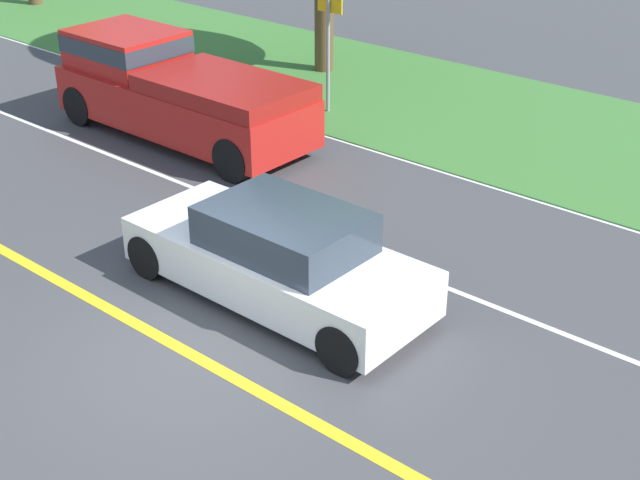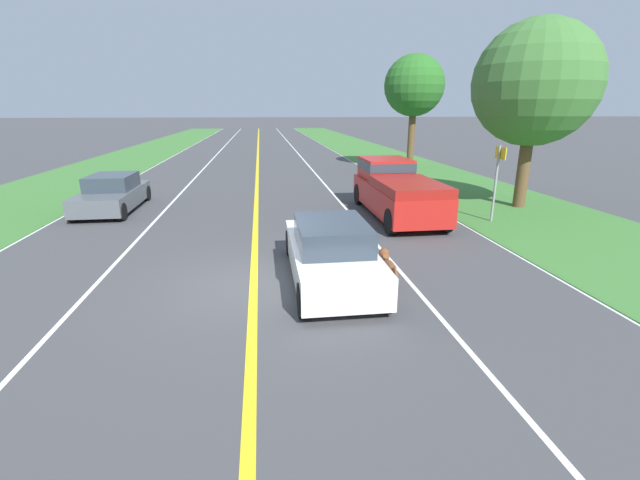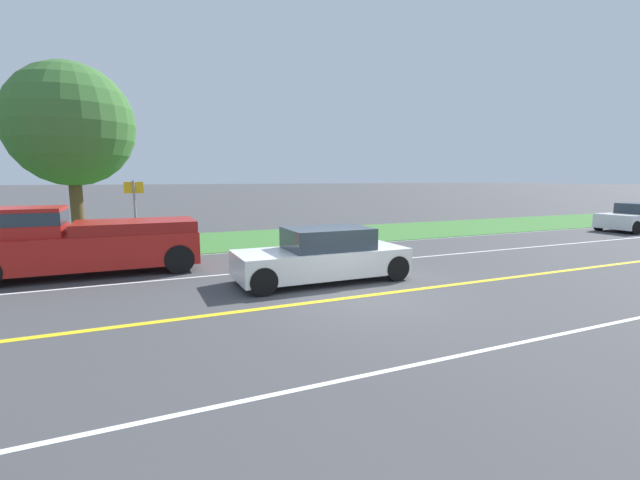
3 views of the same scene
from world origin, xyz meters
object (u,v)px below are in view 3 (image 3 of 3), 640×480
(pickup_truck, at_px, (79,240))
(roadside_tree_right_near, at_px, (70,125))
(ego_car, at_px, (323,256))
(dog, at_px, (326,253))
(street_sign, at_px, (135,208))

(pickup_truck, relative_size, roadside_tree_right_near, 0.82)
(ego_car, xyz_separation_m, roadside_tree_right_near, (8.63, 6.44, 3.97))
(ego_car, height_order, roadside_tree_right_near, roadside_tree_right_near)
(dog, xyz_separation_m, roadside_tree_right_near, (7.46, 7.06, 4.12))
(ego_car, relative_size, roadside_tree_right_near, 0.65)
(roadside_tree_right_near, relative_size, street_sign, 2.65)
(roadside_tree_right_near, distance_m, street_sign, 4.25)
(pickup_truck, bearing_deg, roadside_tree_right_near, 5.83)
(dog, relative_size, roadside_tree_right_near, 0.18)
(dog, bearing_deg, roadside_tree_right_near, 42.88)
(pickup_truck, bearing_deg, dog, -108.39)
(ego_car, distance_m, street_sign, 7.83)
(ego_car, xyz_separation_m, dog, (1.16, -0.62, -0.14))
(pickup_truck, bearing_deg, ego_car, -119.45)
(roadside_tree_right_near, bearing_deg, pickup_truck, -174.17)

